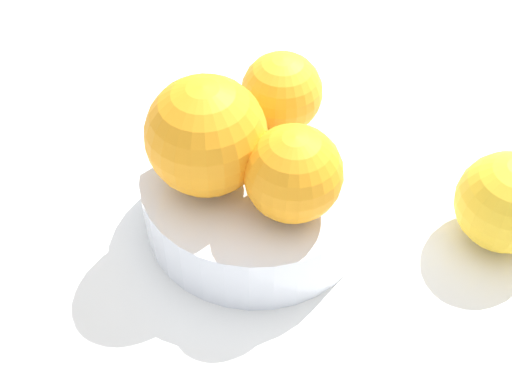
% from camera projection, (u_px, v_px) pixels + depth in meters
% --- Properties ---
extents(ground_plane, '(1.10, 1.10, 0.02)m').
position_uv_depth(ground_plane, '(256.00, 226.00, 0.55)').
color(ground_plane, white).
extents(fruit_bowl, '(0.18, 0.18, 0.05)m').
position_uv_depth(fruit_bowl, '(256.00, 198.00, 0.52)').
color(fruit_bowl, silver).
rests_on(fruit_bowl, ground_plane).
extents(orange_in_bowl_0, '(0.09, 0.09, 0.09)m').
position_uv_depth(orange_in_bowl_0, '(206.00, 136.00, 0.47)').
color(orange_in_bowl_0, orange).
rests_on(orange_in_bowl_0, fruit_bowl).
extents(orange_in_bowl_1, '(0.07, 0.07, 0.07)m').
position_uv_depth(orange_in_bowl_1, '(293.00, 174.00, 0.46)').
color(orange_in_bowl_1, orange).
rests_on(orange_in_bowl_1, fruit_bowl).
extents(orange_in_bowl_2, '(0.06, 0.06, 0.06)m').
position_uv_depth(orange_in_bowl_2, '(282.00, 92.00, 0.52)').
color(orange_in_bowl_2, '#F9A823').
rests_on(orange_in_bowl_2, fruit_bowl).
extents(orange_loose_0, '(0.08, 0.08, 0.08)m').
position_uv_depth(orange_loose_0, '(507.00, 202.00, 0.50)').
color(orange_loose_0, yellow).
rests_on(orange_loose_0, ground_plane).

